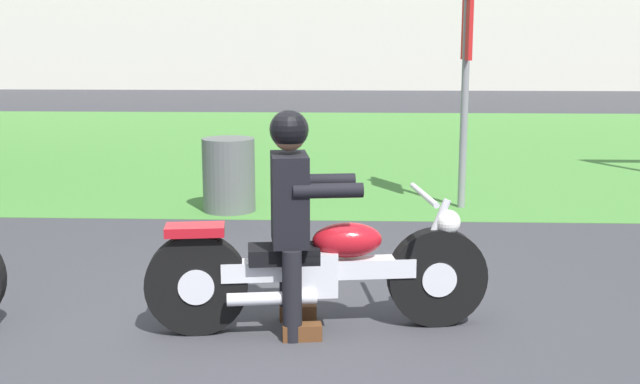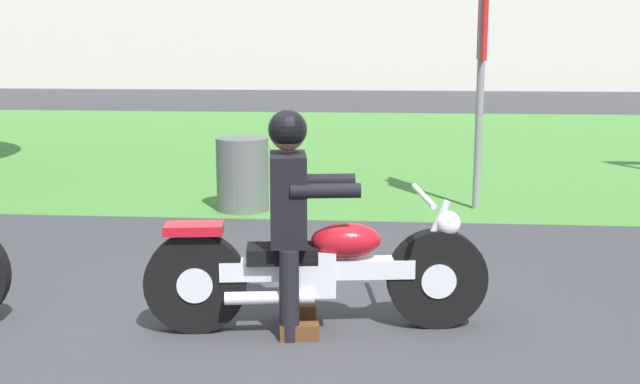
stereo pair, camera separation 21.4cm
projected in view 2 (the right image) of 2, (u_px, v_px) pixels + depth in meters
ground at (235, 349)px, 4.71m from camera, size 120.00×120.00×0.00m
grass_verge at (337, 144)px, 13.93m from camera, size 60.00×12.00×0.01m
motorcycle_lead at (318, 270)px, 4.97m from camera, size 2.16×0.68×0.88m
rider_lead at (291, 204)px, 4.88m from camera, size 0.59×0.51×1.40m
trash_can at (243, 174)px, 8.46m from camera, size 0.56×0.56×0.79m
sign_banner at (482, 48)px, 8.27m from camera, size 0.08×0.60×2.60m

